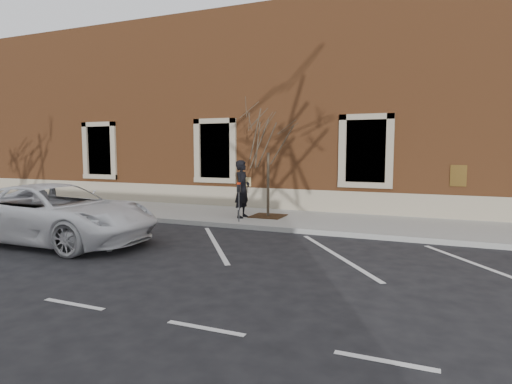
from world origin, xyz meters
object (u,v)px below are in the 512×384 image
at_px(sapling, 268,135).
at_px(white_truck, 55,213).
at_px(parking_meter, 239,195).
at_px(man, 242,189).

distance_m(sapling, white_truck, 7.03).
relative_size(parking_meter, white_truck, 0.23).
distance_m(man, sapling, 2.04).
bearing_deg(white_truck, parking_meter, -42.56).
bearing_deg(parking_meter, sapling, 75.83).
bearing_deg(parking_meter, white_truck, -126.37).
relative_size(parking_meter, sapling, 0.32).
distance_m(man, parking_meter, 0.84).
relative_size(man, parking_meter, 1.54).
bearing_deg(sapling, man, -141.51).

